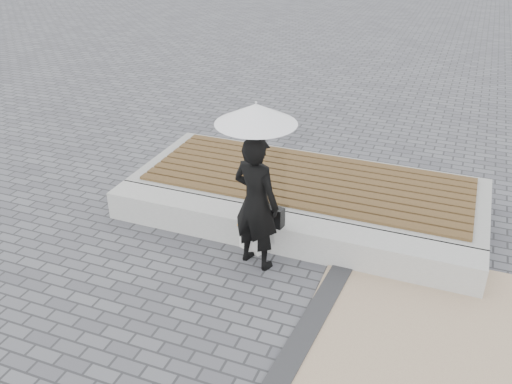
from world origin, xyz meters
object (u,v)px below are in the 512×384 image
seating_ledge (281,233)px  handbag (270,215)px  woman (256,203)px  canvas_tote (252,236)px  parasol (256,114)px

seating_ledge → handbag: bearing=-120.4°
handbag → woman: bearing=-93.6°
canvas_tote → seating_ledge: bearing=53.5°
parasol → handbag: 1.47m
woman → handbag: woman is taller
seating_ledge → parasol: size_ratio=4.24×
parasol → canvas_tote: size_ratio=2.97×
seating_ledge → handbag: 0.38m
woman → canvas_tote: 0.73m
seating_ledge → canvas_tote: size_ratio=12.59×
handbag → canvas_tote: 0.41m
parasol → handbag: (0.07, 0.31, -1.44)m
seating_ledge → woman: 0.82m
canvas_tote → woman: bearing=-36.9°
handbag → canvas_tote: size_ratio=0.91×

